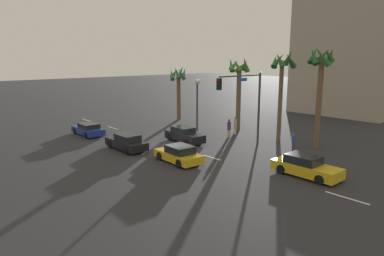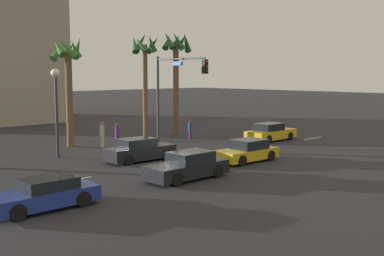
{
  "view_description": "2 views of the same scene",
  "coord_description": "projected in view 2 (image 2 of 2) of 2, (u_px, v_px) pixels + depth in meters",
  "views": [
    {
      "loc": [
        23.93,
        -19.12,
        7.91
      ],
      "look_at": [
        2.04,
        0.33,
        1.97
      ],
      "focal_mm": 32.53,
      "sensor_mm": 36.0,
      "label": 1
    },
    {
      "loc": [
        -17.81,
        -20.76,
        5.33
      ],
      "look_at": [
        1.6,
        -0.33,
        2.04
      ],
      "focal_mm": 43.43,
      "sensor_mm": 36.0,
      "label": 2
    }
  ],
  "objects": [
    {
      "name": "lane_stripe_4",
      "position": [
        224.0,
        154.0,
        31.06
      ],
      "size": [
        2.01,
        0.14,
        0.01
      ],
      "primitive_type": "cube",
      "color": "silver",
      "rests_on": "ground_plane"
    },
    {
      "name": "pedestrian_0",
      "position": [
        190.0,
        129.0,
        37.95
      ],
      "size": [
        0.37,
        0.37,
        1.63
      ],
      "color": "#59266B",
      "rests_on": "ground_plane"
    },
    {
      "name": "ground_plane",
      "position": [
        169.0,
        163.0,
        27.75
      ],
      "size": [
        220.0,
        220.0,
        0.0
      ],
      "primitive_type": "plane",
      "color": "#28282D"
    },
    {
      "name": "pedestrian_1",
      "position": [
        102.0,
        134.0,
        33.54
      ],
      "size": [
        0.42,
        0.42,
        1.89
      ],
      "color": "#B2A58C",
      "rests_on": "ground_plane"
    },
    {
      "name": "car_0",
      "position": [
        247.0,
        151.0,
        28.42
      ],
      "size": [
        4.23,
        2.11,
        1.33
      ],
      "color": "gold",
      "rests_on": "ground_plane"
    },
    {
      "name": "car_1",
      "position": [
        43.0,
        194.0,
        18.38
      ],
      "size": [
        4.34,
        1.93,
        1.23
      ],
      "color": "navy",
      "rests_on": "ground_plane"
    },
    {
      "name": "lane_stripe_2",
      "position": [
        71.0,
        180.0,
        23.31
      ],
      "size": [
        2.39,
        0.14,
        0.01
      ],
      "primitive_type": "cube",
      "color": "silver",
      "rests_on": "ground_plane"
    },
    {
      "name": "streetlamp",
      "position": [
        56.0,
        95.0,
        29.2
      ],
      "size": [
        0.56,
        0.56,
        5.66
      ],
      "color": "#2D2D33",
      "rests_on": "ground_plane"
    },
    {
      "name": "car_3",
      "position": [
        188.0,
        166.0,
        23.61
      ],
      "size": [
        4.52,
        1.86,
        1.39
      ],
      "color": "black",
      "rests_on": "ground_plane"
    },
    {
      "name": "pedestrian_2",
      "position": [
        117.0,
        136.0,
        32.81
      ],
      "size": [
        0.47,
        0.47,
        1.88
      ],
      "color": "#B2A58C",
      "rests_on": "ground_plane"
    },
    {
      "name": "palm_tree_3",
      "position": [
        176.0,
        61.0,
        39.55
      ],
      "size": [
        2.42,
        2.71,
        8.94
      ],
      "color": "brown",
      "rests_on": "ground_plane"
    },
    {
      "name": "car_2",
      "position": [
        140.0,
        150.0,
        28.47
      ],
      "size": [
        4.43,
        1.97,
        1.42
      ],
      "color": "black",
      "rests_on": "ground_plane"
    },
    {
      "name": "lane_stripe_5",
      "position": [
        313.0,
        138.0,
        38.57
      ],
      "size": [
        2.6,
        0.14,
        0.01
      ],
      "primitive_type": "cube",
      "color": "silver",
      "rests_on": "ground_plane"
    },
    {
      "name": "lane_stripe_3",
      "position": [
        192.0,
        159.0,
        29.07
      ],
      "size": [
        2.56,
        0.14,
        0.01
      ],
      "primitive_type": "cube",
      "color": "silver",
      "rests_on": "ground_plane"
    },
    {
      "name": "traffic_signal",
      "position": [
        173.0,
        85.0,
        33.54
      ],
      "size": [
        0.41,
        5.51,
        6.64
      ],
      "color": "#38383D",
      "rests_on": "ground_plane"
    },
    {
      "name": "palm_tree_0",
      "position": [
        68.0,
        68.0,
        33.46
      ],
      "size": [
        2.49,
        2.79,
        8.04
      ],
      "color": "brown",
      "rests_on": "ground_plane"
    },
    {
      "name": "car_4",
      "position": [
        270.0,
        133.0,
        37.2
      ],
      "size": [
        4.6,
        1.92,
        1.42
      ],
      "color": "gold",
      "rests_on": "ground_plane"
    },
    {
      "name": "palm_tree_2",
      "position": [
        145.0,
        61.0,
        36.83
      ],
      "size": [
        2.42,
        2.19,
        8.67
      ],
      "color": "brown",
      "rests_on": "ground_plane"
    }
  ]
}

